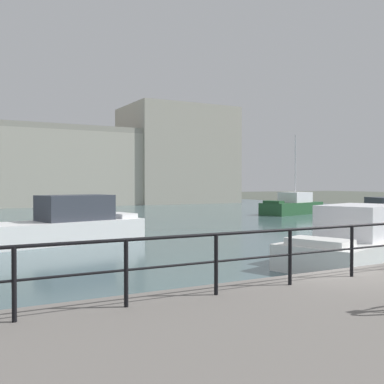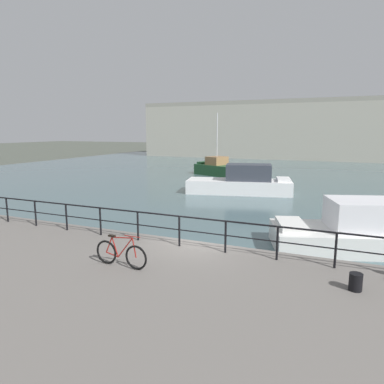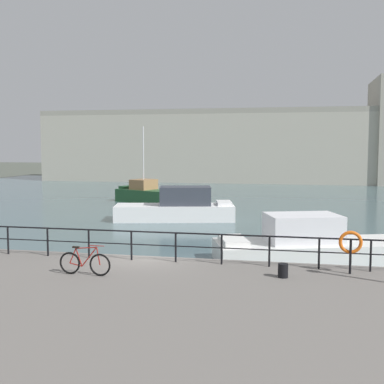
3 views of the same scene
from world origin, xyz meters
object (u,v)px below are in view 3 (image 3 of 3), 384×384
Objects in this scene: moored_red_daysailer at (178,208)px; mooring_bollard at (283,271)px; moored_white_yacht at (145,194)px; parked_bicycle at (85,263)px; harbor_building at (305,144)px; life_ring_stand at (351,244)px; moored_harbor_tender at (310,245)px.

mooring_bollard is (7.50, -17.36, 0.33)m from moored_red_daysailer.
moored_white_yacht is 29.19m from parked_bicycle.
life_ring_stand is (0.57, -54.86, -3.40)m from harbor_building.
moored_harbor_tender is (13.97, -20.77, -0.04)m from moored_white_yacht.
moored_red_daysailer is 0.92× the size of moored_harbor_tender.
mooring_bollard is (6.22, 0.99, -0.17)m from parked_bicycle.
moored_red_daysailer is 4.77× the size of parked_bicycle.
moored_red_daysailer is at bearing -69.80° from moored_harbor_tender.
parked_bicycle is 8.57m from life_ring_stand.
parked_bicycle is at bearing -97.78° from harbor_building.
parked_bicycle is 1.27× the size of life_ring_stand.
moored_harbor_tender is 5.92m from life_ring_stand.
moored_harbor_tender is at bearing 81.30° from mooring_bollard.
life_ring_stand is at bearing -89.41° from harbor_building.
harbor_building is 34.57× the size of parked_bicycle.
moored_harbor_tender is (8.52, -10.71, -0.13)m from moored_red_daysailer.
moored_red_daysailer reaches higher than parked_bicycle.
parked_bicycle is 6.30m from mooring_bollard.
moored_white_yacht is 25.03m from moored_harbor_tender.
moored_red_daysailer is 11.44m from moored_white_yacht.
moored_white_yacht reaches higher than moored_red_daysailer.
parked_bicycle is (-7.24, -7.63, 0.62)m from moored_harbor_tender.
moored_white_yacht is at bearing 115.29° from mooring_bollard.
harbor_building reaches higher than parked_bicycle.
moored_red_daysailer is 6.05× the size of life_ring_stand.
moored_harbor_tender is at bearing 100.88° from life_ring_stand.
moored_white_yacht reaches higher than parked_bicycle.
mooring_bollard is 2.43m from life_ring_stand.
life_ring_stand is at bearing 142.98° from moored_white_yacht.
moored_white_yacht is at bearing 105.68° from parked_bicycle.
moored_red_daysailer is 19.21× the size of mooring_bollard.
life_ring_stand reaches higher than moored_harbor_tender.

